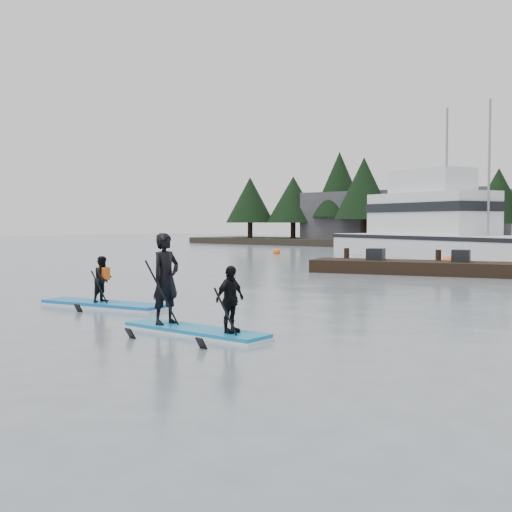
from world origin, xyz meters
The scene contains 7 objects.
ground centered at (0.00, 0.00, 0.00)m, with size 160.00×160.00×0.00m, color slate.
waterfront_building centered at (-14.00, 44.00, 2.50)m, with size 18.00×6.00×5.00m, color #4C4C51.
fishing_boat_large centered at (-3.13, 28.95, 0.80)m, with size 19.14×11.84×10.38m.
buoy_b centered at (0.09, 20.97, 0.00)m, with size 0.61×0.61×0.61m, color #FF630C.
buoy_a centered at (-13.79, 25.22, 0.00)m, with size 0.48×0.48×0.48m, color #FF630C.
paddleboard_solo centered at (-0.60, 0.57, 0.36)m, with size 3.58×1.51×1.78m.
paddleboard_duo centered at (3.81, -0.76, 0.70)m, with size 3.24×1.12×2.41m.
Camera 1 is at (12.65, -9.57, 2.15)m, focal length 45.00 mm.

